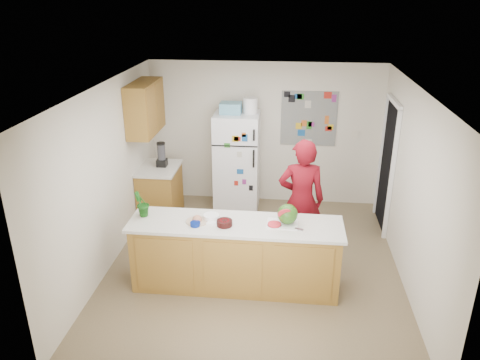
# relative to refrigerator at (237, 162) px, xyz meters

# --- Properties ---
(floor) EXTENTS (4.00, 4.50, 0.02)m
(floor) POSITION_rel_refrigerator_xyz_m (0.45, -1.88, -0.86)
(floor) COLOR brown
(floor) RESTS_ON ground
(wall_back) EXTENTS (4.00, 0.02, 2.50)m
(wall_back) POSITION_rel_refrigerator_xyz_m (0.45, 0.38, 0.40)
(wall_back) COLOR beige
(wall_back) RESTS_ON ground
(wall_left) EXTENTS (0.02, 4.50, 2.50)m
(wall_left) POSITION_rel_refrigerator_xyz_m (-1.56, -1.88, 0.40)
(wall_left) COLOR beige
(wall_left) RESTS_ON ground
(wall_right) EXTENTS (0.02, 4.50, 2.50)m
(wall_right) POSITION_rel_refrigerator_xyz_m (2.46, -1.88, 0.40)
(wall_right) COLOR beige
(wall_right) RESTS_ON ground
(ceiling) EXTENTS (4.00, 4.50, 0.02)m
(ceiling) POSITION_rel_refrigerator_xyz_m (0.45, -1.88, 1.66)
(ceiling) COLOR white
(ceiling) RESTS_ON wall_back
(doorway) EXTENTS (0.03, 0.85, 2.04)m
(doorway) POSITION_rel_refrigerator_xyz_m (2.44, -0.43, 0.17)
(doorway) COLOR black
(doorway) RESTS_ON ground
(peninsula_base) EXTENTS (2.60, 0.62, 0.88)m
(peninsula_base) POSITION_rel_refrigerator_xyz_m (0.25, -2.38, -0.41)
(peninsula_base) COLOR brown
(peninsula_base) RESTS_ON floor
(peninsula_top) EXTENTS (2.68, 0.70, 0.04)m
(peninsula_top) POSITION_rel_refrigerator_xyz_m (0.25, -2.38, 0.05)
(peninsula_top) COLOR silver
(peninsula_top) RESTS_ON peninsula_base
(side_counter_base) EXTENTS (0.60, 0.80, 0.86)m
(side_counter_base) POSITION_rel_refrigerator_xyz_m (-1.24, -0.53, -0.42)
(side_counter_base) COLOR brown
(side_counter_base) RESTS_ON floor
(side_counter_top) EXTENTS (0.64, 0.84, 0.04)m
(side_counter_top) POSITION_rel_refrigerator_xyz_m (-1.24, -0.53, 0.03)
(side_counter_top) COLOR silver
(side_counter_top) RESTS_ON side_counter_base
(upper_cabinets) EXTENTS (0.35, 1.00, 0.80)m
(upper_cabinets) POSITION_rel_refrigerator_xyz_m (-1.37, -0.58, 1.05)
(upper_cabinets) COLOR brown
(upper_cabinets) RESTS_ON wall_left
(refrigerator) EXTENTS (0.75, 0.70, 1.70)m
(refrigerator) POSITION_rel_refrigerator_xyz_m (0.00, 0.00, 0.00)
(refrigerator) COLOR silver
(refrigerator) RESTS_ON floor
(fridge_top_bin) EXTENTS (0.35, 0.28, 0.18)m
(fridge_top_bin) POSITION_rel_refrigerator_xyz_m (-0.10, 0.00, 0.94)
(fridge_top_bin) COLOR #5999B2
(fridge_top_bin) RESTS_ON refrigerator
(photo_collage) EXTENTS (0.95, 0.01, 0.95)m
(photo_collage) POSITION_rel_refrigerator_xyz_m (1.20, 0.36, 0.70)
(photo_collage) COLOR slate
(photo_collage) RESTS_ON wall_back
(person) EXTENTS (0.67, 0.47, 1.78)m
(person) POSITION_rel_refrigerator_xyz_m (1.08, -1.56, 0.04)
(person) COLOR #630912
(person) RESTS_ON floor
(blender_appliance) EXTENTS (0.13, 0.13, 0.38)m
(blender_appliance) POSITION_rel_refrigerator_xyz_m (-1.19, -0.47, 0.24)
(blender_appliance) COLOR black
(blender_appliance) RESTS_ON side_counter_top
(cutting_board) EXTENTS (0.39, 0.30, 0.01)m
(cutting_board) POSITION_rel_refrigerator_xyz_m (0.83, -2.36, 0.08)
(cutting_board) COLOR silver
(cutting_board) RESTS_ON peninsula_top
(watermelon) EXTENTS (0.25, 0.25, 0.25)m
(watermelon) POSITION_rel_refrigerator_xyz_m (0.89, -2.34, 0.21)
(watermelon) COLOR #2D570D
(watermelon) RESTS_ON cutting_board
(watermelon_slice) EXTENTS (0.16, 0.16, 0.02)m
(watermelon_slice) POSITION_rel_refrigerator_xyz_m (0.73, -2.41, 0.09)
(watermelon_slice) COLOR red
(watermelon_slice) RESTS_ON cutting_board
(cherry_bowl) EXTENTS (0.25, 0.25, 0.07)m
(cherry_bowl) POSITION_rel_refrigerator_xyz_m (0.12, -2.46, 0.11)
(cherry_bowl) COLOR black
(cherry_bowl) RESTS_ON peninsula_top
(white_bowl) EXTENTS (0.26, 0.26, 0.06)m
(white_bowl) POSITION_rel_refrigerator_xyz_m (-0.06, -2.31, 0.10)
(white_bowl) COLOR silver
(white_bowl) RESTS_ON peninsula_top
(cobalt_bowl) EXTENTS (0.16, 0.16, 0.05)m
(cobalt_bowl) POSITION_rel_refrigerator_xyz_m (-0.23, -2.51, 0.10)
(cobalt_bowl) COLOR navy
(cobalt_bowl) RESTS_ON peninsula_top
(plate) EXTENTS (0.35, 0.35, 0.02)m
(plate) POSITION_rel_refrigerator_xyz_m (-0.23, -2.40, 0.08)
(plate) COLOR #BCB28E
(plate) RESTS_ON peninsula_top
(paper_towel) EXTENTS (0.23, 0.21, 0.02)m
(paper_towel) POSITION_rel_refrigerator_xyz_m (0.01, -2.40, 0.08)
(paper_towel) COLOR white
(paper_towel) RESTS_ON peninsula_top
(keys) EXTENTS (0.11, 0.07, 0.01)m
(keys) POSITION_rel_refrigerator_xyz_m (1.04, -2.48, 0.08)
(keys) COLOR gray
(keys) RESTS_ON peninsula_top
(potted_plant) EXTENTS (0.23, 0.25, 0.35)m
(potted_plant) POSITION_rel_refrigerator_xyz_m (-0.95, -2.33, 0.25)
(potted_plant) COLOR #13410F
(potted_plant) RESTS_ON peninsula_top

